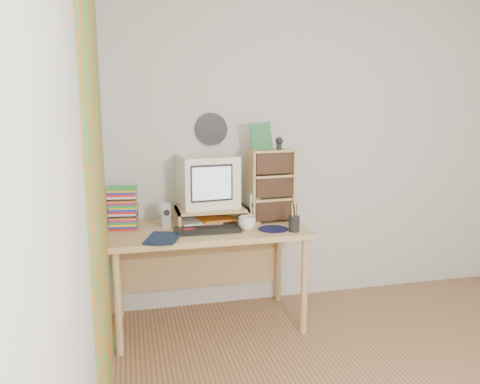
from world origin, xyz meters
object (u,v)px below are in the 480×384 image
cd_rack (270,186)px  diary (148,236)px  desk (206,243)px  dvd_stack (123,210)px  crt_monitor (208,181)px  mug (247,223)px  keyboard (207,230)px

cd_rack → diary: size_ratio=2.24×
desk → dvd_stack: size_ratio=5.13×
crt_monitor → dvd_stack: size_ratio=1.45×
crt_monitor → mug: (0.22, -0.29, -0.26)m
keyboard → diary: diary is taller
dvd_stack → cd_rack: cd_rack is taller
dvd_stack → cd_rack: 1.08m
keyboard → dvd_stack: (-0.56, 0.23, 0.12)m
crt_monitor → keyboard: (-0.06, -0.28, -0.29)m
desk → dvd_stack: dvd_stack is taller
dvd_stack → desk: bearing=3.2°
desk → dvd_stack: bearing=176.0°
crt_monitor → keyboard: size_ratio=0.88×
mug → diary: bearing=-173.9°
keyboard → mug: size_ratio=3.62×
keyboard → diary: bearing=-167.3°
keyboard → cd_rack: size_ratio=0.83×
dvd_stack → cd_rack: bearing=5.4°
crt_monitor → keyboard: 0.41m
cd_rack → diary: (-0.92, -0.29, -0.25)m
desk → mug: 0.38m
cd_rack → mug: bearing=-142.8°
desk → crt_monitor: crt_monitor is taller
cd_rack → mug: cd_rack is taller
keyboard → dvd_stack: bearing=158.0°
cd_rack → diary: 1.00m
dvd_stack → diary: bearing=-57.4°
desk → cd_rack: cd_rack is taller
desk → mug: (0.26, -0.21, 0.18)m
cd_rack → crt_monitor: bearing=165.0°
keyboard → diary: size_ratio=1.86×
desk → keyboard: bearing=-96.5°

